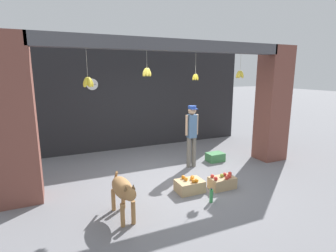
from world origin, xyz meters
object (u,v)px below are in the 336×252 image
object	(u,v)px
dog	(123,190)
fruit_crate_oranges	(190,186)
shopkeeper	(192,132)
fruit_crate_apples	(222,182)
wall_clock	(92,84)
produce_box_green	(215,157)
water_bottle	(211,196)

from	to	relation	value
dog	fruit_crate_oranges	bearing A→B (deg)	103.86
shopkeeper	fruit_crate_apples	distance (m)	1.55
dog	fruit_crate_oranges	xyz separation A→B (m)	(1.45, 0.42, -0.37)
wall_clock	fruit_crate_apples	bearing A→B (deg)	-60.99
fruit_crate_oranges	fruit_crate_apples	bearing A→B (deg)	-10.75
produce_box_green	wall_clock	bearing A→B (deg)	143.14
produce_box_green	water_bottle	xyz separation A→B (m)	(-1.36, -1.88, 0.02)
dog	produce_box_green	bearing A→B (deg)	118.44
water_bottle	wall_clock	size ratio (longest dim) A/B	0.80
shopkeeper	fruit_crate_apples	size ratio (longest dim) A/B	2.95
shopkeeper	water_bottle	world-z (taller)	shopkeeper
fruit_crate_apples	produce_box_green	size ratio (longest dim) A/B	1.17
fruit_crate_apples	dog	bearing A→B (deg)	-172.35
water_bottle	wall_clock	distance (m)	4.63
produce_box_green	shopkeeper	bearing A→B (deg)	-171.57
wall_clock	produce_box_green	bearing A→B (deg)	-36.86
water_bottle	wall_clock	xyz separation A→B (m)	(-1.44, 3.98, 1.87)
fruit_crate_apples	wall_clock	distance (m)	4.49
fruit_crate_oranges	produce_box_green	world-z (taller)	fruit_crate_oranges
dog	produce_box_green	size ratio (longest dim) A/B	2.31
fruit_crate_oranges	fruit_crate_apples	distance (m)	0.70
shopkeeper	produce_box_green	size ratio (longest dim) A/B	3.46
shopkeeper	fruit_crate_apples	xyz separation A→B (m)	(-0.02, -1.35, -0.77)
produce_box_green	wall_clock	size ratio (longest dim) A/B	1.30
shopkeeper	wall_clock	world-z (taller)	wall_clock
dog	wall_clock	world-z (taller)	wall_clock
shopkeeper	dog	bearing A→B (deg)	38.94
fruit_crate_oranges	fruit_crate_apples	world-z (taller)	fruit_crate_oranges
dog	water_bottle	bearing A→B (deg)	83.12
fruit_crate_apples	water_bottle	bearing A→B (deg)	-142.39
shopkeeper	water_bottle	bearing A→B (deg)	74.13
fruit_crate_apples	wall_clock	world-z (taller)	wall_clock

